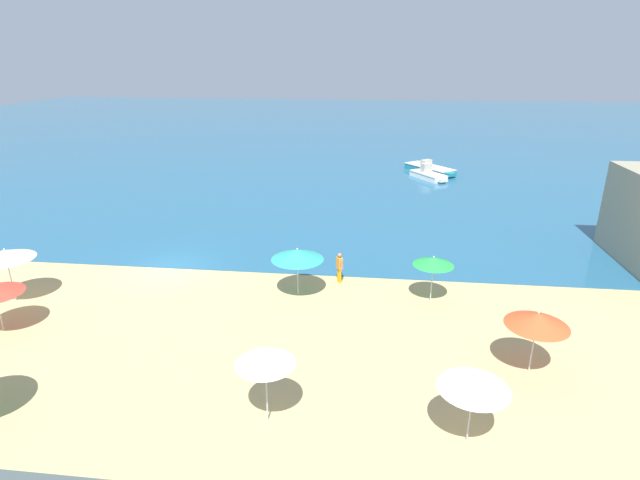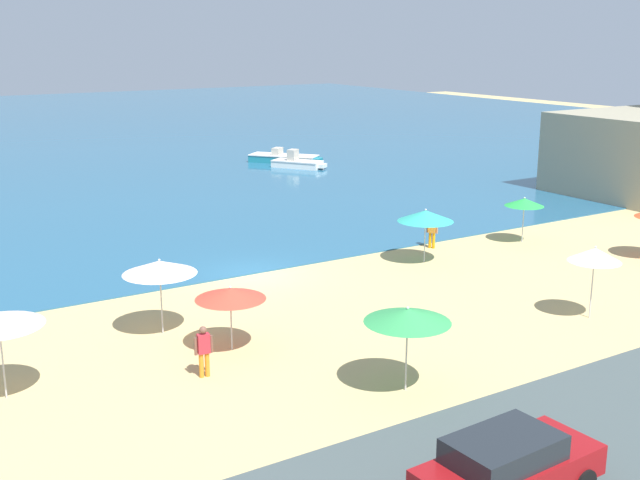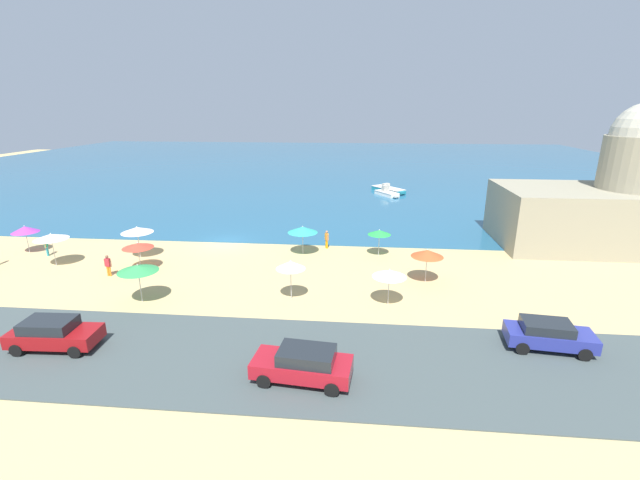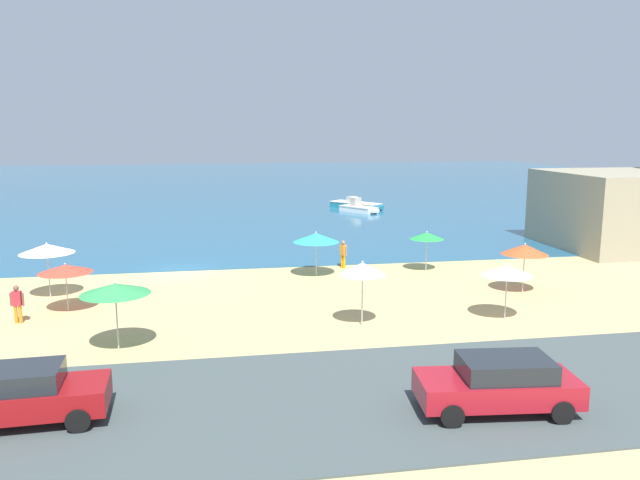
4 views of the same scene
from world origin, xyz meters
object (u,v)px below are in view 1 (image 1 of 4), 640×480
(beach_umbrella_3, at_px, (5,254))
(skiff_offshore, at_px, (428,175))
(beach_umbrella_9, at_px, (537,319))
(beach_umbrella_7, at_px, (474,382))
(beach_umbrella_10, at_px, (297,254))
(beach_umbrella_0, at_px, (265,357))
(skiff_nearshore, at_px, (430,169))
(bather_3, at_px, (339,266))
(beach_umbrella_4, at_px, (434,261))

(beach_umbrella_3, xyz_separation_m, skiff_offshore, (21.41, 27.13, -1.93))
(beach_umbrella_9, bearing_deg, beach_umbrella_7, -126.18)
(beach_umbrella_7, bearing_deg, beach_umbrella_10, 126.06)
(beach_umbrella_0, distance_m, skiff_nearshore, 37.50)
(beach_umbrella_3, distance_m, beach_umbrella_10, 13.26)
(bather_3, bearing_deg, beach_umbrella_4, -19.09)
(beach_umbrella_0, height_order, beach_umbrella_4, beach_umbrella_0)
(beach_umbrella_7, xyz_separation_m, skiff_nearshore, (2.18, 36.71, -1.68))
(beach_umbrella_3, relative_size, beach_umbrella_7, 1.11)
(skiff_nearshore, xyz_separation_m, skiff_offshore, (-0.38, -2.70, 0.02))
(skiff_offshore, bearing_deg, beach_umbrella_4, -94.71)
(beach_umbrella_4, height_order, bather_3, beach_umbrella_4)
(beach_umbrella_4, xyz_separation_m, skiff_nearshore, (2.43, 27.60, -1.61))
(beach_umbrella_0, height_order, beach_umbrella_3, beach_umbrella_0)
(beach_umbrella_3, relative_size, beach_umbrella_10, 1.06)
(bather_3, height_order, skiff_offshore, bather_3)
(beach_umbrella_4, height_order, beach_umbrella_10, beach_umbrella_10)
(beach_umbrella_3, relative_size, skiff_offshore, 0.64)
(beach_umbrella_7, relative_size, bather_3, 1.48)
(beach_umbrella_0, bearing_deg, beach_umbrella_3, 153.62)
(beach_umbrella_4, relative_size, beach_umbrella_7, 0.96)
(beach_umbrella_4, relative_size, beach_umbrella_9, 0.92)
(beach_umbrella_7, distance_m, bather_3, 11.67)
(beach_umbrella_7, relative_size, skiff_nearshore, 0.44)
(beach_umbrella_0, distance_m, beach_umbrella_7, 6.11)
(beach_umbrella_10, distance_m, skiff_offshore, 26.46)
(beach_umbrella_7, bearing_deg, beach_umbrella_4, 91.57)
(beach_umbrella_3, bearing_deg, bather_3, 14.12)
(beach_umbrella_10, bearing_deg, beach_umbrella_3, -171.04)
(beach_umbrella_9, relative_size, bather_3, 1.53)
(beach_umbrella_10, xyz_separation_m, skiff_offshore, (8.31, 25.07, -1.71))
(beach_umbrella_10, xyz_separation_m, skiff_nearshore, (8.69, 27.76, -1.73))
(beach_umbrella_0, height_order, skiff_offshore, beach_umbrella_0)
(bather_3, bearing_deg, beach_umbrella_9, -42.23)
(beach_umbrella_7, bearing_deg, beach_umbrella_0, 178.30)
(beach_umbrella_4, bearing_deg, beach_umbrella_10, -178.47)
(beach_umbrella_10, bearing_deg, beach_umbrella_7, -53.94)
(beach_umbrella_4, xyz_separation_m, beach_umbrella_7, (0.25, -9.11, 0.08))
(beach_umbrella_4, bearing_deg, skiff_offshore, 85.29)
(beach_umbrella_4, distance_m, skiff_nearshore, 27.75)
(beach_umbrella_4, bearing_deg, beach_umbrella_0, -123.25)
(beach_umbrella_4, distance_m, bather_3, 4.80)
(beach_umbrella_7, xyz_separation_m, beach_umbrella_9, (2.82, 3.85, 0.05))
(beach_umbrella_0, distance_m, skiff_offshore, 34.79)
(beach_umbrella_0, xyz_separation_m, beach_umbrella_3, (-13.50, 6.70, -0.01))
(beach_umbrella_3, bearing_deg, skiff_offshore, 51.73)
(beach_umbrella_10, distance_m, bather_3, 2.79)
(beach_umbrella_9, bearing_deg, beach_umbrella_10, 151.37)
(beach_umbrella_0, xyz_separation_m, bather_3, (1.44, 10.45, -1.45))
(beach_umbrella_9, bearing_deg, skiff_nearshore, 91.10)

